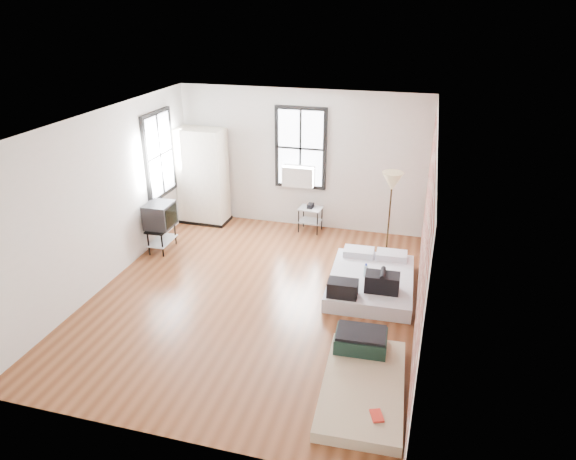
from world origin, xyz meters
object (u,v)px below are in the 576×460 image
(mattress_main, at_px, (371,281))
(wardrobe, at_px, (203,177))
(mattress_bare, at_px, (362,375))
(floor_lamp, at_px, (392,186))
(side_table, at_px, (310,213))
(tv_stand, at_px, (160,217))

(mattress_main, height_order, wardrobe, wardrobe)
(mattress_bare, distance_m, floor_lamp, 3.61)
(mattress_bare, relative_size, wardrobe, 0.94)
(mattress_bare, xyz_separation_m, floor_lamp, (-0.03, 3.36, 1.31))
(side_table, height_order, floor_lamp, floor_lamp)
(side_table, xyz_separation_m, floor_lamp, (1.62, -0.93, 1.04))
(tv_stand, bearing_deg, mattress_main, -8.27)
(wardrobe, bearing_deg, mattress_bare, -45.95)
(side_table, relative_size, tv_stand, 0.64)
(wardrobe, height_order, tv_stand, wardrobe)
(wardrobe, bearing_deg, side_table, 2.96)
(mattress_bare, bearing_deg, wardrobe, 130.28)
(floor_lamp, bearing_deg, side_table, 150.00)
(floor_lamp, height_order, tv_stand, floor_lamp)
(mattress_bare, distance_m, side_table, 4.61)
(side_table, distance_m, floor_lamp, 2.13)
(mattress_main, bearing_deg, tv_stand, 171.63)
(mattress_main, relative_size, wardrobe, 0.92)
(mattress_main, xyz_separation_m, tv_stand, (-3.96, 0.45, 0.51))
(side_table, xyz_separation_m, tv_stand, (-2.49, -1.56, 0.27))
(wardrobe, relative_size, side_table, 3.34)
(side_table, bearing_deg, mattress_main, -53.90)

